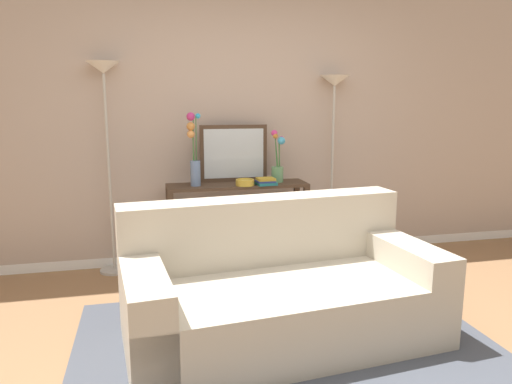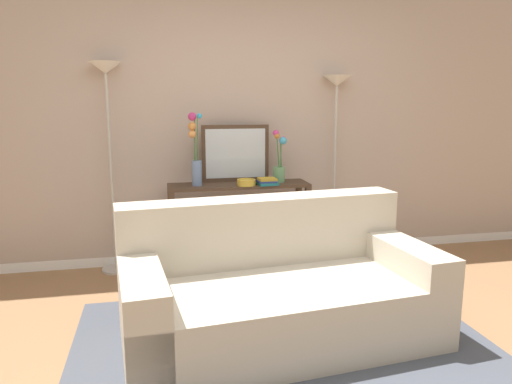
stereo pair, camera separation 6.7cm
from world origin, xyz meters
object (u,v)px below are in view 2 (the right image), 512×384
Objects in this scene: book_row_under_console at (205,264)px; floor_lamp_left at (108,109)px; console_table at (239,210)px; floor_lamp_right at (336,116)px; couch at (277,292)px; wall_mirror at (236,153)px; vase_tall_flowers at (195,153)px; book_stack at (267,182)px; fruit_bowl at (247,182)px; vase_short_flowers at (280,162)px.

floor_lamp_left is at bearing 169.55° from book_row_under_console.
console_table is 1.30m from floor_lamp_right.
wall_mirror is (-0.01, 1.51, 0.75)m from couch.
vase_tall_flowers is 3.41× the size of book_stack.
wall_mirror is (1.11, -0.01, -0.41)m from floor_lamp_left.
book_stack is at bearing -10.68° from floor_lamp_left.
vase_tall_flowers is at bearing 171.94° from book_stack.
fruit_bowl is 0.88× the size of book_stack.
book_row_under_console is (0.79, -0.15, -1.41)m from floor_lamp_left.
vase_tall_flowers reaches higher than wall_mirror.
fruit_bowl is 0.44× the size of book_row_under_console.
couch reaches higher than book_stack.
couch is 1.58m from vase_short_flowers.
floor_lamp_left reaches higher than fruit_bowl.
fruit_bowl reaches higher than book_row_under_console.
book_stack is 0.96m from book_row_under_console.
couch is 1.11× the size of floor_lamp_left.
wall_mirror is 0.34m from fruit_bowl.
book_row_under_console is (-0.33, 1.37, -0.25)m from couch.
couch is 1.69m from wall_mirror.
couch is 10.97× the size of book_stack.
vase_tall_flowers is (-0.40, 1.35, 0.77)m from couch.
console_table is 0.38m from book_stack.
vase_short_flowers is at bearing 74.85° from couch.
book_stack is (0.23, 1.26, 0.51)m from couch.
vase_tall_flowers is at bearing 106.44° from couch.
floor_lamp_right is (0.96, 1.52, 1.08)m from couch.
wall_mirror reaches higher than couch.
floor_lamp_left is at bearing 168.05° from fruit_bowl.
vase_short_flowers is (1.50, -0.14, -0.48)m from floor_lamp_left.
vase_short_flowers reaches higher than fruit_bowl.
console_table is at bearing 90.37° from couch.
couch is 3.22× the size of vase_tall_flowers.
floor_lamp_right reaches higher than vase_short_flowers.
console_table is 2.03× the size of wall_mirror.
vase_short_flowers is 0.38m from fruit_bowl.
wall_mirror is 0.42m from vase_short_flowers.
vase_tall_flowers reaches higher than book_row_under_console.
floor_lamp_left is 1.05× the size of floor_lamp_right.
book_stack is (1.36, -0.26, -0.64)m from floor_lamp_left.
book_stack is at bearing -11.01° from book_row_under_console.
floor_lamp_left is 0.84m from vase_tall_flowers.
wall_mirror is (-0.98, -0.01, -0.34)m from floor_lamp_right.
book_stack is at bearing -160.79° from floor_lamp_right.
floor_lamp_left is 4.92× the size of book_row_under_console.
floor_lamp_left is 1.19m from wall_mirror.
console_table is 3.37× the size of book_row_under_console.
couch is at bearing -73.56° from vase_tall_flowers.
floor_lamp_right is at bearing 0.44° from wall_mirror.
console_table is at bearing 155.24° from book_stack.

